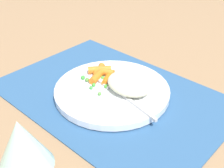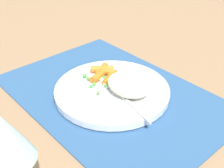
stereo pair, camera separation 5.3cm
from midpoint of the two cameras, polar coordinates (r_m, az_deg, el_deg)
The scene contains 8 objects.
ground_plane at distance 0.67m, azimuth 2.30°, elevation -2.30°, with size 2.40×2.40×0.00m, color #997551.
placemat at distance 0.66m, azimuth 2.31°, elevation -2.08°, with size 0.50×0.35×0.01m, color #2D5684.
plate at distance 0.66m, azimuth 2.33°, elevation -1.34°, with size 0.26×0.26×0.01m, color white.
rice_mound at distance 0.63m, azimuth 5.63°, elevation -0.17°, with size 0.10×0.08×0.04m, color beige.
carrot_portion at distance 0.69m, azimuth 0.34°, elevation 2.22°, with size 0.08×0.08×0.02m.
pea_scatter at distance 0.67m, azimuth 0.15°, elevation 0.47°, with size 0.09×0.08×0.01m.
fork at distance 0.63m, azimuth 3.74°, elevation -1.83°, with size 0.19×0.05×0.01m.
wine_glass at distance 0.41m, azimuth -16.38°, elevation -10.65°, with size 0.08×0.08×0.15m.
Camera 2 is at (-0.41, 0.36, 0.38)m, focal length 47.37 mm.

